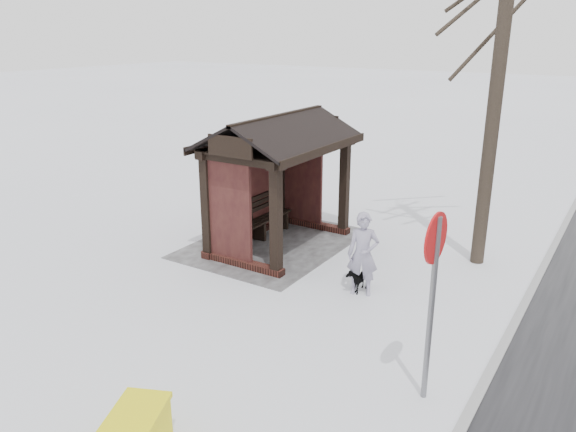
# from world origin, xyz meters

# --- Properties ---
(ground) EXTENTS (120.00, 120.00, 0.00)m
(ground) POSITION_xyz_m (0.00, 0.00, 0.00)
(ground) COLOR silver
(ground) RESTS_ON ground
(kerb) EXTENTS (120.00, 0.15, 0.06)m
(kerb) POSITION_xyz_m (0.00, 5.50, 0.01)
(kerb) COLOR gray
(kerb) RESTS_ON ground
(trampled_patch) EXTENTS (4.20, 3.20, 0.02)m
(trampled_patch) POSITION_xyz_m (0.00, -0.20, 0.01)
(trampled_patch) COLOR gray
(trampled_patch) RESTS_ON ground
(bus_shelter) EXTENTS (3.60, 2.40, 3.09)m
(bus_shelter) POSITION_xyz_m (0.00, -0.16, 2.17)
(bus_shelter) COLOR #361913
(bus_shelter) RESTS_ON ground
(pedestrian) EXTENTS (0.56, 0.69, 1.63)m
(pedestrian) POSITION_xyz_m (1.29, 2.73, 0.82)
(pedestrian) COLOR #968FA8
(pedestrian) RESTS_ON ground
(dog) EXTENTS (0.60, 0.28, 0.50)m
(dog) POSITION_xyz_m (1.20, 2.62, 0.25)
(dog) COLOR black
(dog) RESTS_ON ground
(road_sign) EXTENTS (0.69, 0.11, 2.69)m
(road_sign) POSITION_xyz_m (3.75, 4.84, 1.91)
(road_sign) COLOR slate
(road_sign) RESTS_ON ground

